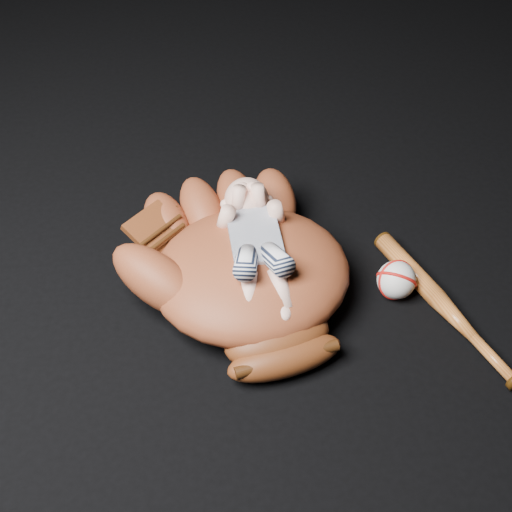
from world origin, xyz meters
name	(u,v)px	position (x,y,z in m)	size (l,w,h in m)	color
baseball_glove	(251,266)	(-0.04, 0.12, 0.09)	(0.48, 0.55, 0.17)	maroon
newborn_baby	(257,246)	(-0.03, 0.13, 0.13)	(0.16, 0.34, 0.14)	#F2B49C
baseball_bat	(444,306)	(0.34, 0.05, 0.02)	(0.04, 0.42, 0.04)	#AC5821
baseball	(396,280)	(0.25, 0.11, 0.04)	(0.08, 0.08, 0.08)	silver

